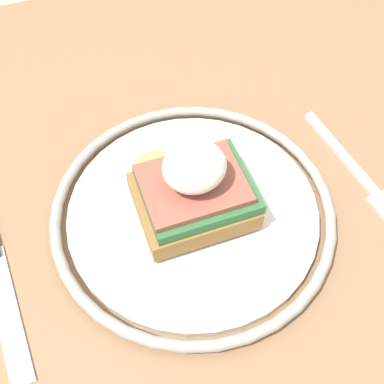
% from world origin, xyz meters
% --- Properties ---
extents(dining_table, '(0.86, 0.77, 0.77)m').
position_xyz_m(dining_table, '(0.00, 0.00, 0.63)').
color(dining_table, '#846042').
rests_on(dining_table, ground_plane).
extents(plate, '(0.26, 0.26, 0.02)m').
position_xyz_m(plate, '(-0.04, -0.00, 0.78)').
color(plate, silver).
rests_on(plate, dining_table).
extents(sandwich, '(0.10, 0.11, 0.08)m').
position_xyz_m(sandwich, '(-0.04, -0.00, 0.81)').
color(sandwich, olive).
rests_on(sandwich, plate).
extents(fork, '(0.03, 0.15, 0.00)m').
position_xyz_m(fork, '(-0.20, 0.01, 0.77)').
color(fork, silver).
rests_on(fork, dining_table).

